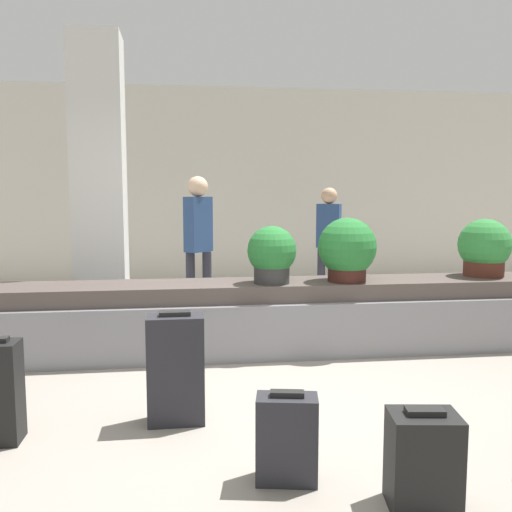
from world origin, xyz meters
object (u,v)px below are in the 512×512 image
(pillar, at_px, (100,187))
(suitcase_4, at_px, (423,460))
(potted_plant_0, at_px, (484,248))
(traveler_1, at_px, (329,235))
(suitcase_1, at_px, (287,438))
(potted_plant_2, at_px, (272,254))
(traveler_0, at_px, (198,234))
(suitcase_2, at_px, (176,369))
(potted_plant_1, at_px, (347,250))

(pillar, bearing_deg, suitcase_4, -62.10)
(potted_plant_0, distance_m, traveler_1, 2.50)
(suitcase_1, relative_size, potted_plant_2, 0.92)
(potted_plant_2, bearing_deg, suitcase_4, -83.50)
(traveler_0, bearing_deg, suitcase_2, -137.66)
(suitcase_1, relative_size, traveler_0, 0.29)
(pillar, distance_m, suitcase_2, 3.00)
(potted_plant_1, relative_size, traveler_1, 0.39)
(suitcase_1, xyz_separation_m, potted_plant_0, (2.54, 2.57, 0.73))
(potted_plant_1, bearing_deg, suitcase_2, -136.83)
(suitcase_2, distance_m, potted_plant_1, 2.33)
(potted_plant_1, relative_size, potted_plant_2, 1.13)
(suitcase_4, relative_size, potted_plant_1, 0.82)
(suitcase_2, height_order, potted_plant_1, potted_plant_1)
(pillar, height_order, potted_plant_2, pillar)
(pillar, distance_m, potted_plant_2, 2.12)
(pillar, bearing_deg, potted_plant_0, -12.95)
(suitcase_2, relative_size, potted_plant_2, 1.40)
(suitcase_1, height_order, suitcase_4, suitcase_4)
(suitcase_1, bearing_deg, traveler_1, 83.45)
(pillar, height_order, suitcase_4, pillar)
(suitcase_1, xyz_separation_m, traveler_1, (1.50, 4.84, 0.71))
(pillar, relative_size, traveler_1, 2.00)
(pillar, height_order, potted_plant_1, pillar)
(traveler_0, height_order, traveler_1, traveler_0)
(potted_plant_1, bearing_deg, suitcase_4, -98.76)
(suitcase_1, relative_size, potted_plant_0, 0.85)
(suitcase_4, relative_size, potted_plant_2, 0.93)
(suitcase_2, relative_size, traveler_1, 0.48)
(suitcase_1, relative_size, traveler_1, 0.31)
(pillar, distance_m, suitcase_4, 4.53)
(potted_plant_0, xyz_separation_m, potted_plant_2, (-2.24, -0.17, -0.01))
(suitcase_1, bearing_deg, potted_plant_1, 77.32)
(suitcase_1, distance_m, potted_plant_2, 2.53)
(pillar, bearing_deg, traveler_1, 25.08)
(traveler_1, bearing_deg, pillar, -127.93)
(potted_plant_1, bearing_deg, potted_plant_2, -179.78)
(suitcase_1, bearing_deg, potted_plant_0, 56.04)
(suitcase_1, relative_size, potted_plant_1, 0.81)
(pillar, xyz_separation_m, potted_plant_0, (3.95, -0.91, -0.63))
(potted_plant_1, distance_m, potted_plant_2, 0.74)
(suitcase_4, xyz_separation_m, traveler_1, (0.89, 5.19, 0.70))
(pillar, bearing_deg, potted_plant_1, -23.67)
(traveler_0, bearing_deg, suitcase_4, -120.38)
(traveler_1, bearing_deg, suitcase_2, -90.86)
(suitcase_1, xyz_separation_m, potted_plant_1, (1.04, 2.41, 0.75))
(suitcase_4, relative_size, traveler_1, 0.32)
(suitcase_1, bearing_deg, suitcase_2, 134.90)
(traveler_0, bearing_deg, pillar, 161.28)
(pillar, xyz_separation_m, suitcase_1, (1.41, -3.48, -1.36))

